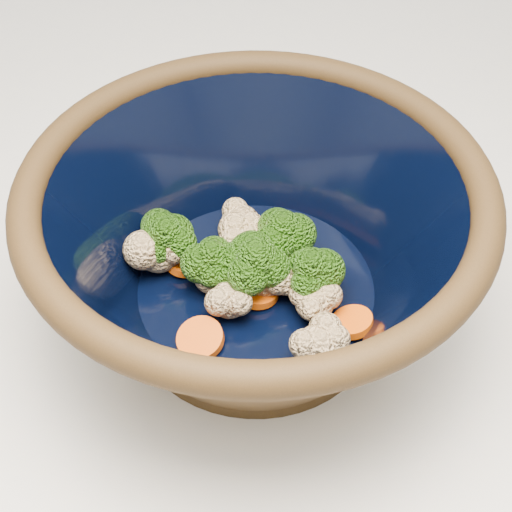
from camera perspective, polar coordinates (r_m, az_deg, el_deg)
mixing_bowl at (r=0.49m, az=-0.00°, el=1.05°), size 0.38×0.38×0.14m
vegetable_pile at (r=0.50m, az=-1.21°, el=-0.21°), size 0.17×0.14×0.05m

